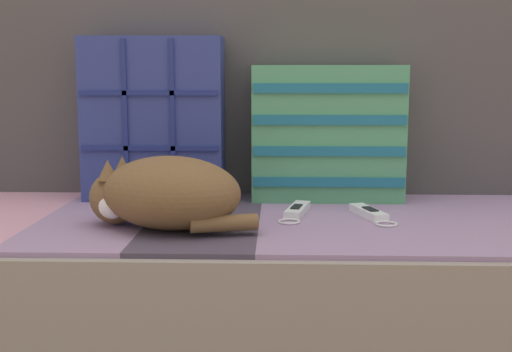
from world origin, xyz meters
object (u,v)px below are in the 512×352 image
at_px(sleeping_cat, 162,194).
at_px(throw_pillow_quilted, 154,119).
at_px(game_remote_near, 297,211).
at_px(couch, 260,295).
at_px(throw_pillow_striped, 327,133).
at_px(game_remote_far, 370,213).

bearing_deg(sleeping_cat, throw_pillow_quilted, 103.09).
bearing_deg(game_remote_near, couch, 169.48).
height_order(couch, throw_pillow_striped, throw_pillow_striped).
distance_m(sleeping_cat, game_remote_far, 0.48).
xyz_separation_m(game_remote_near, game_remote_far, (0.17, -0.02, -0.00)).
relative_size(game_remote_near, game_remote_far, 1.04).
xyz_separation_m(throw_pillow_quilted, game_remote_near, (0.37, -0.19, -0.20)).
xyz_separation_m(throw_pillow_quilted, sleeping_cat, (0.08, -0.34, -0.14)).
xyz_separation_m(couch, game_remote_far, (0.25, -0.04, 0.21)).
bearing_deg(throw_pillow_striped, sleeping_cat, -137.41).
bearing_deg(sleeping_cat, game_remote_near, 27.22).
height_order(sleeping_cat, game_remote_near, sleeping_cat).
bearing_deg(sleeping_cat, game_remote_far, 15.51).
xyz_separation_m(sleeping_cat, game_remote_far, (0.45, 0.13, -0.07)).
height_order(throw_pillow_quilted, game_remote_near, throw_pillow_quilted).
height_order(game_remote_near, game_remote_far, same).
bearing_deg(throw_pillow_striped, couch, -133.46).
distance_m(throw_pillow_quilted, throw_pillow_striped, 0.45).
bearing_deg(couch, game_remote_far, -8.56).
bearing_deg(game_remote_far, game_remote_near, 172.45).
xyz_separation_m(couch, throw_pillow_striped, (0.17, 0.18, 0.38)).
distance_m(game_remote_near, game_remote_far, 0.17).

